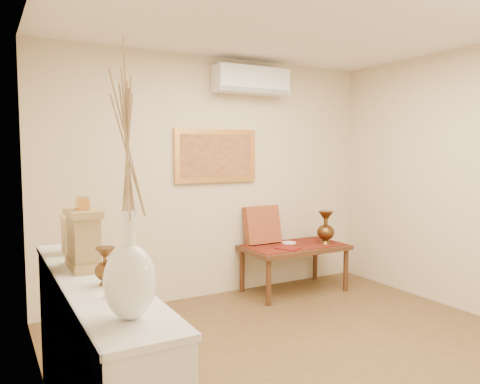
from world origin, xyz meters
TOP-DOWN VIEW (x-y plane):
  - floor at (0.00, 0.00)m, footprint 4.50×4.50m
  - ceiling at (0.00, 0.00)m, footprint 4.50×4.50m
  - wall_back at (0.00, 2.25)m, footprint 4.00×0.02m
  - wall_left at (-2.00, 0.00)m, footprint 0.02×4.50m
  - white_vase at (-1.83, -0.73)m, footprint 0.21×0.21m
  - candlestick at (-1.82, -0.42)m, footprint 0.09×0.09m
  - brass_urn_small at (-1.80, -0.19)m, footprint 0.11×0.11m
  - table_cloth at (0.85, 1.88)m, footprint 1.14×0.59m
  - brass_urn_tall at (1.22, 1.76)m, footprint 0.21×0.21m
  - plate at (0.85, 1.98)m, footprint 0.17×0.17m
  - menu at (0.66, 1.74)m, footprint 0.27×0.30m
  - cushion at (0.56, 2.13)m, footprint 0.45×0.19m
  - display_ledge at (-1.82, 0.00)m, footprint 0.37×2.02m
  - mantel_clock at (-1.83, 0.22)m, footprint 0.17×0.36m
  - wooden_chest at (-1.80, 0.66)m, footprint 0.16×0.21m
  - low_table at (0.85, 1.88)m, footprint 1.20×0.70m
  - painting at (0.00, 2.22)m, footprint 1.00×0.06m
  - ac_unit at (0.40, 2.12)m, footprint 0.90×0.25m

SIDE VIEW (x-z plane):
  - floor at x=0.00m, z-range 0.00..0.00m
  - low_table at x=0.85m, z-range 0.21..0.76m
  - display_ledge at x=-1.82m, z-range 0.00..0.98m
  - table_cloth at x=0.85m, z-range 0.55..0.56m
  - plate at x=0.85m, z-range 0.56..0.57m
  - menu at x=0.66m, z-range 0.56..0.57m
  - cushion at x=0.56m, z-range 0.55..1.01m
  - brass_urn_tall at x=1.22m, z-range 0.56..1.03m
  - candlestick at x=-1.82m, z-range 0.98..1.17m
  - brass_urn_small at x=-1.80m, z-range 0.98..1.22m
  - wooden_chest at x=-1.80m, z-range 0.98..1.22m
  - mantel_clock at x=-1.83m, z-range 0.95..1.36m
  - wall_back at x=0.00m, z-range 0.00..2.70m
  - wall_left at x=-2.00m, z-range 0.00..2.70m
  - white_vase at x=-1.83m, z-range 0.98..2.08m
  - painting at x=0.00m, z-range 1.30..1.90m
  - ac_unit at x=0.40m, z-range 2.30..2.60m
  - ceiling at x=0.00m, z-range 2.70..2.70m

